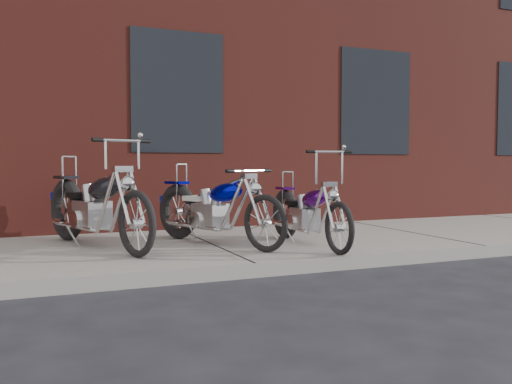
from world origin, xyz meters
name	(u,v)px	position (x,y,z in m)	size (l,w,h in m)	color
ground	(255,278)	(0.00, 0.00, 0.00)	(120.00, 120.00, 0.00)	black
sidewalk	(209,249)	(0.00, 1.50, 0.07)	(22.00, 3.00, 0.15)	gray
building_brick	(124,40)	(0.00, 8.00, 4.00)	(22.00, 10.00, 8.00)	maroon
chopper_purple	(308,215)	(1.04, 0.85, 0.52)	(0.49, 2.03, 1.14)	black
chopper_blue	(215,211)	(0.02, 1.35, 0.56)	(0.99, 2.11, 0.98)	black
chopper_third	(96,210)	(-1.35, 1.66, 0.60)	(1.00, 2.36, 1.26)	black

